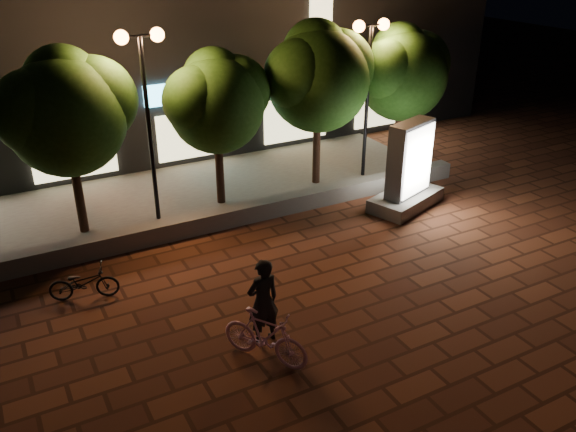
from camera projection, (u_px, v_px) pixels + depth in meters
ground at (293, 296)px, 13.26m from camera, size 80.00×80.00×0.00m
retaining_wall at (224, 218)px, 16.33m from camera, size 16.00×0.45×0.50m
sidewalk at (193, 193)px, 18.40m from camera, size 16.00×5.00×0.08m
building_block at (122, 5)px, 21.40m from camera, size 28.00×8.12×11.30m
tree_left at (66, 108)px, 14.63m from camera, size 3.60×3.00×4.89m
tree_mid at (217, 98)px, 16.44m from camera, size 3.24×2.70×4.50m
tree_right at (319, 73)px, 17.70m from camera, size 3.72×3.10×5.07m
tree_far_right at (403, 70)px, 19.15m from camera, size 3.48×2.90×4.76m
street_lamp_left at (144, 79)px, 15.00m from camera, size 1.26×0.36×5.18m
street_lamp_right at (369, 59)px, 18.05m from camera, size 1.26×0.36×4.98m
ad_kiosk at (408, 173)px, 17.19m from camera, size 2.66×1.93×2.60m
scooter_pink at (265, 337)px, 11.07m from camera, size 1.42×1.78×1.08m
rider at (263, 301)px, 11.44m from camera, size 0.70×0.48×1.85m
scooter_parked at (84, 283)px, 13.03m from camera, size 1.60×0.96×0.79m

